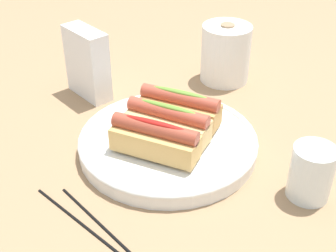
{
  "coord_description": "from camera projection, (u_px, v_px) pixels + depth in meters",
  "views": [
    {
      "loc": [
        0.35,
        -0.55,
        0.49
      ],
      "look_at": [
        0.0,
        0.02,
        0.05
      ],
      "focal_mm": 48.63,
      "sensor_mm": 36.0,
      "label": 1
    }
  ],
  "objects": [
    {
      "name": "chopstick_far",
      "position": [
        82.0,
        223.0,
        0.67
      ],
      "size": [
        0.22,
        0.05,
        0.01
      ],
      "primitive_type": "cylinder",
      "rotation": [
        0.0,
        1.57,
        -0.19
      ],
      "color": "black",
      "rests_on": "ground_plane"
    },
    {
      "name": "hotdog_back",
      "position": [
        168.0,
        122.0,
        0.8
      ],
      "size": [
        0.15,
        0.06,
        0.06
      ],
      "color": "#DBB270",
      "rests_on": "serving_bowl"
    },
    {
      "name": "chopstick_near",
      "position": [
        103.0,
        226.0,
        0.67
      ],
      "size": [
        0.21,
        0.07,
        0.01
      ],
      "primitive_type": "cylinder",
      "rotation": [
        0.0,
        1.57,
        -0.29
      ],
      "color": "black",
      "rests_on": "ground_plane"
    },
    {
      "name": "ground_plane",
      "position": [
        162.0,
        154.0,
        0.82
      ],
      "size": [
        2.4,
        2.4,
        0.0
      ],
      "primitive_type": "plane",
      "color": "#9E7A56"
    },
    {
      "name": "hotdog_side",
      "position": [
        180.0,
        107.0,
        0.84
      ],
      "size": [
        0.16,
        0.07,
        0.06
      ],
      "color": "tan",
      "rests_on": "serving_bowl"
    },
    {
      "name": "napkin_box",
      "position": [
        87.0,
        63.0,
        0.96
      ],
      "size": [
        0.12,
        0.07,
        0.15
      ],
      "primitive_type": "cube",
      "rotation": [
        0.0,
        0.0,
        -0.29
      ],
      "color": "white",
      "rests_on": "ground_plane"
    },
    {
      "name": "serving_bowl",
      "position": [
        168.0,
        142.0,
        0.82
      ],
      "size": [
        0.32,
        0.32,
        0.03
      ],
      "color": "white",
      "rests_on": "ground_plane"
    },
    {
      "name": "paper_towel_roll",
      "position": [
        226.0,
        53.0,
        1.02
      ],
      "size": [
        0.11,
        0.11,
        0.13
      ],
      "color": "white",
      "rests_on": "ground_plane"
    },
    {
      "name": "water_glass",
      "position": [
        311.0,
        175.0,
        0.71
      ],
      "size": [
        0.07,
        0.07,
        0.09
      ],
      "color": "white",
      "rests_on": "ground_plane"
    },
    {
      "name": "hotdog_front",
      "position": [
        155.0,
        139.0,
        0.76
      ],
      "size": [
        0.16,
        0.07,
        0.06
      ],
      "color": "tan",
      "rests_on": "serving_bowl"
    }
  ]
}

